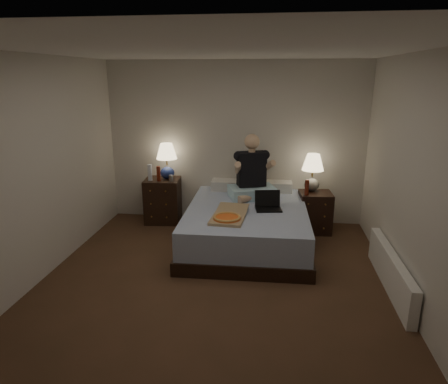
# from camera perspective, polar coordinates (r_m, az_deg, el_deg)

# --- Properties ---
(floor) EXTENTS (4.00, 4.50, 0.00)m
(floor) POSITION_cam_1_polar(r_m,az_deg,el_deg) (4.56, -1.47, -13.54)
(floor) COLOR brown
(floor) RESTS_ON ground
(ceiling) EXTENTS (4.00, 4.50, 0.00)m
(ceiling) POSITION_cam_1_polar(r_m,az_deg,el_deg) (3.96, -1.74, 19.66)
(ceiling) COLOR white
(ceiling) RESTS_ON ground
(wall_back) EXTENTS (4.00, 0.00, 2.50)m
(wall_back) POSITION_cam_1_polar(r_m,az_deg,el_deg) (6.27, 1.57, 6.98)
(wall_back) COLOR beige
(wall_back) RESTS_ON ground
(wall_front) EXTENTS (4.00, 0.00, 2.50)m
(wall_front) POSITION_cam_1_polar(r_m,az_deg,el_deg) (2.04, -11.58, -14.13)
(wall_front) COLOR beige
(wall_front) RESTS_ON ground
(wall_left) EXTENTS (0.00, 4.50, 2.50)m
(wall_left) POSITION_cam_1_polar(r_m,az_deg,el_deg) (4.81, -25.90, 2.42)
(wall_left) COLOR beige
(wall_left) RESTS_ON ground
(wall_right) EXTENTS (0.00, 4.50, 2.50)m
(wall_right) POSITION_cam_1_polar(r_m,az_deg,el_deg) (4.27, 26.00, 0.82)
(wall_right) COLOR beige
(wall_right) RESTS_ON ground
(bed) EXTENTS (1.65, 2.17, 0.54)m
(bed) POSITION_cam_1_polar(r_m,az_deg,el_deg) (5.58, 3.29, -4.70)
(bed) COLOR #536EA7
(bed) RESTS_ON floor
(nightstand_left) EXTENTS (0.58, 0.53, 0.70)m
(nightstand_left) POSITION_cam_1_polar(r_m,az_deg,el_deg) (6.45, -8.71, -1.17)
(nightstand_left) COLOR black
(nightstand_left) RESTS_ON floor
(nightstand_right) EXTENTS (0.50, 0.46, 0.61)m
(nightstand_right) POSITION_cam_1_polar(r_m,az_deg,el_deg) (6.12, 12.83, -2.83)
(nightstand_right) COLOR black
(nightstand_right) RESTS_ON floor
(lamp_left) EXTENTS (0.37, 0.37, 0.56)m
(lamp_left) POSITION_cam_1_polar(r_m,az_deg,el_deg) (6.31, -8.16, 4.38)
(lamp_left) COLOR navy
(lamp_left) RESTS_ON nightstand_left
(lamp_right) EXTENTS (0.34, 0.34, 0.56)m
(lamp_right) POSITION_cam_1_polar(r_m,az_deg,el_deg) (6.04, 12.52, 2.71)
(lamp_right) COLOR gray
(lamp_right) RESTS_ON nightstand_right
(water_bottle) EXTENTS (0.07, 0.07, 0.25)m
(water_bottle) POSITION_cam_1_polar(r_m,az_deg,el_deg) (6.28, -10.54, 2.75)
(water_bottle) COLOR white
(water_bottle) RESTS_ON nightstand_left
(soda_can) EXTENTS (0.07, 0.07, 0.10)m
(soda_can) POSITION_cam_1_polar(r_m,az_deg,el_deg) (6.19, -7.57, 1.96)
(soda_can) COLOR #A2A19D
(soda_can) RESTS_ON nightstand_left
(beer_bottle_left) EXTENTS (0.06, 0.06, 0.23)m
(beer_bottle_left) POSITION_cam_1_polar(r_m,az_deg,el_deg) (6.23, -9.33, 2.60)
(beer_bottle_left) COLOR #5E1B0D
(beer_bottle_left) RESTS_ON nightstand_left
(beer_bottle_right) EXTENTS (0.06, 0.06, 0.23)m
(beer_bottle_right) POSITION_cam_1_polar(r_m,az_deg,el_deg) (5.86, 11.75, 0.67)
(beer_bottle_right) COLOR #631E0E
(beer_bottle_right) RESTS_ON nightstand_right
(person) EXTENTS (0.79, 0.71, 0.93)m
(person) POSITION_cam_1_polar(r_m,az_deg,el_deg) (5.79, 4.09, 3.64)
(person) COLOR black
(person) RESTS_ON bed
(laptop) EXTENTS (0.38, 0.33, 0.24)m
(laptop) POSITION_cam_1_polar(r_m,az_deg,el_deg) (5.34, 6.40, -1.35)
(laptop) COLOR black
(laptop) RESTS_ON bed
(pizza_box) EXTENTS (0.45, 0.79, 0.08)m
(pizza_box) POSITION_cam_1_polar(r_m,az_deg,el_deg) (4.93, 0.43, -3.77)
(pizza_box) COLOR tan
(pizza_box) RESTS_ON bed
(radiator) EXTENTS (0.10, 1.60, 0.40)m
(radiator) POSITION_cam_1_polar(r_m,az_deg,el_deg) (4.83, 22.70, -10.42)
(radiator) COLOR white
(radiator) RESTS_ON floor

